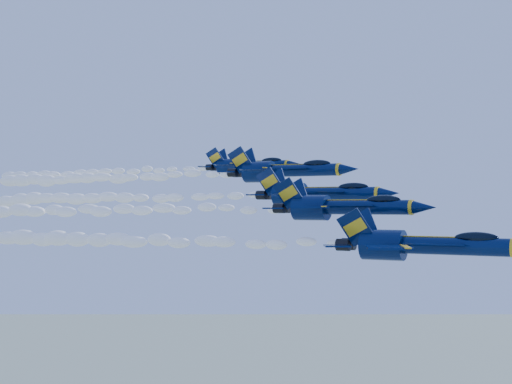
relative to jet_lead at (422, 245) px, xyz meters
The scene contains 10 objects.
jet_lead is the anchor object (origin of this frame).
smoke_trail_jet_lead 31.36m from the jet_lead, behind, with size 47.02×2.05×1.84m, color white.
jet_second 11.71m from the jet_lead, 151.82° to the left, with size 17.30×14.19×6.43m.
smoke_trail_jet_second 41.22m from the jet_lead, behind, with size 47.02×1.93×1.73m, color white.
jet_third 23.14m from the jet_lead, 138.61° to the left, with size 17.97×14.74×6.68m.
smoke_trail_jet_third 50.61m from the jet_lead, 162.76° to the left, with size 47.02×2.00×1.80m, color white.
jet_fourth 37.10m from the jet_lead, 136.72° to the left, with size 19.41×15.92×7.21m.
smoke_trail_jet_fourth 63.67m from the jet_lead, 156.91° to the left, with size 47.02×2.16×1.95m, color white.
jet_fifth 49.68m from the jet_lead, 138.29° to the left, with size 16.25×13.33×6.04m.
smoke_trail_jet_fifth 74.85m from the jet_lead, 154.12° to the left, with size 47.02×1.81×1.63m, color white.
Camera 1 is at (33.32, -75.57, 151.81)m, focal length 50.00 mm.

